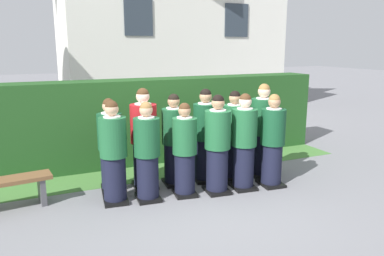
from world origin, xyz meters
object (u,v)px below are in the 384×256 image
student_rear_row_4 (234,137)px  student_rear_row_5 (262,133)px  student_front_row_2 (185,152)px  student_rear_row_2 (174,142)px  student_front_row_3 (217,147)px  student_rear_row_3 (205,138)px  student_front_row_5 (272,143)px  student_rear_row_0 (111,147)px  student_front_row_1 (147,154)px  student_in_red_blazer (144,141)px  student_front_row_4 (244,144)px  wooden_bench (1,188)px  student_front_row_0 (114,155)px

student_rear_row_4 → student_rear_row_5: 0.57m
student_front_row_2 → student_rear_row_2: size_ratio=0.95×
student_front_row_3 → student_rear_row_3: 0.58m
student_front_row_5 → student_rear_row_3: bearing=143.8°
student_rear_row_0 → student_rear_row_3: (1.64, -0.21, 0.05)m
student_rear_row_2 → student_front_row_1: bearing=-143.5°
student_in_red_blazer → student_front_row_5: bearing=-21.9°
student_front_row_2 → student_front_row_5: size_ratio=0.95×
student_front_row_5 → student_rear_row_5: size_ratio=0.93×
student_front_row_2 → student_front_row_5: student_front_row_5 is taller
student_front_row_2 → student_rear_row_3: bearing=38.2°
student_rear_row_3 → student_front_row_5: bearing=-36.2°
student_front_row_4 → student_rear_row_3: (-0.43, 0.61, 0.02)m
student_front_row_2 → student_in_red_blazer: bearing=129.5°
student_front_row_1 → student_rear_row_4: bearing=10.2°
student_front_row_1 → student_in_red_blazer: student_in_red_blazer is taller
wooden_bench → student_rear_row_4: bearing=-2.2°
student_front_row_0 → student_rear_row_4: bearing=5.0°
student_front_row_0 → student_rear_row_2: 1.18m
wooden_bench → student_front_row_3: bearing=-10.9°
student_front_row_0 → student_front_row_3: size_ratio=0.98×
student_rear_row_3 → wooden_bench: 3.33m
student_front_row_2 → student_front_row_3: size_ratio=0.93×
student_in_red_blazer → student_rear_row_3: 1.10m
student_front_row_1 → student_rear_row_5: (2.30, 0.23, 0.08)m
student_front_row_0 → student_front_row_1: bearing=-13.4°
student_front_row_0 → student_front_row_1: (0.50, -0.12, -0.02)m
student_front_row_4 → student_rear_row_3: size_ratio=0.98×
student_in_red_blazer → student_rear_row_4: size_ratio=1.06×
wooden_bench → student_rear_row_5: bearing=-3.0°
student_rear_row_4 → wooden_bench: 3.86m
student_rear_row_3 → student_rear_row_4: 0.54m
student_front_row_4 → wooden_bench: 3.81m
student_rear_row_0 → student_rear_row_5: student_rear_row_5 is taller
student_front_row_3 → student_front_row_4: 0.49m
student_front_row_3 → student_in_red_blazer: bearing=145.6°
student_rear_row_3 → wooden_bench: student_rear_row_3 is taller
student_front_row_0 → student_front_row_5: (2.65, -0.40, 0.00)m
student_front_row_4 → student_rear_row_5: size_ratio=0.95×
student_front_row_3 → student_rear_row_0: 1.77m
student_rear_row_4 → wooden_bench: student_rear_row_4 is taller
student_front_row_1 → student_front_row_4: (1.64, -0.19, 0.03)m
student_rear_row_0 → student_rear_row_4: (2.17, -0.32, 0.03)m
student_front_row_2 → student_rear_row_3: 0.77m
student_front_row_3 → student_front_row_5: student_front_row_3 is taller
student_front_row_0 → student_front_row_3: bearing=-9.8°
student_front_row_4 → student_rear_row_2: (-1.00, 0.66, -0.01)m
student_front_row_0 → student_rear_row_0: student_front_row_0 is taller
student_front_row_3 → student_rear_row_3: bearing=83.8°
student_front_row_2 → student_front_row_3: student_front_row_3 is taller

